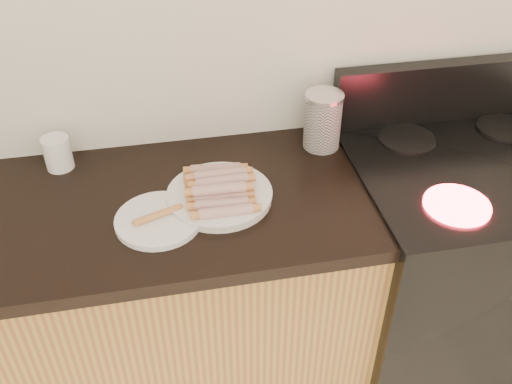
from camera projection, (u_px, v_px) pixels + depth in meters
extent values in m
cube|color=silver|center=(203.00, 16.00, 1.60)|extent=(4.00, 0.04, 2.60)
cube|color=olive|center=(8.00, 340.00, 1.78)|extent=(2.20, 0.59, 0.86)
cube|color=black|center=(451.00, 273.00, 1.98)|extent=(0.76, 0.65, 0.90)
cube|color=black|center=(482.00, 166.00, 1.71)|extent=(0.76, 0.65, 0.01)
cube|color=black|center=(446.00, 91.00, 1.86)|extent=(0.76, 0.06, 0.20)
cylinder|color=#FF1E2D|center=(457.00, 205.00, 1.54)|extent=(0.18, 0.18, 0.01)
cylinder|color=black|center=(407.00, 139.00, 1.81)|extent=(0.18, 0.18, 0.01)
cylinder|color=black|center=(505.00, 128.00, 1.86)|extent=(0.18, 0.18, 0.01)
cylinder|color=white|center=(220.00, 196.00, 1.58)|extent=(0.35, 0.35, 0.02)
cylinder|color=white|center=(158.00, 220.00, 1.50)|extent=(0.29, 0.29, 0.02)
cylinder|color=maroon|center=(225.00, 212.00, 1.49)|extent=(0.14, 0.04, 0.03)
cylinder|color=maroon|center=(223.00, 204.00, 1.52)|extent=(0.14, 0.04, 0.03)
cylinder|color=maroon|center=(221.00, 197.00, 1.54)|extent=(0.14, 0.04, 0.03)
cylinder|color=maroon|center=(219.00, 189.00, 1.57)|extent=(0.14, 0.04, 0.03)
cylinder|color=maroon|center=(218.00, 182.00, 1.59)|extent=(0.14, 0.04, 0.03)
cylinder|color=maroon|center=(216.00, 176.00, 1.62)|extent=(0.14, 0.04, 0.03)
cylinder|color=maroon|center=(214.00, 169.00, 1.64)|extent=(0.14, 0.04, 0.03)
cylinder|color=maroon|center=(221.00, 189.00, 1.52)|extent=(0.14, 0.04, 0.03)
cylinder|color=maroon|center=(219.00, 182.00, 1.55)|extent=(0.14, 0.04, 0.03)
cylinder|color=maroon|center=(217.00, 175.00, 1.58)|extent=(0.14, 0.04, 0.03)
cylinder|color=#C67855|center=(158.00, 215.00, 1.49)|extent=(0.12, 0.06, 0.02)
cylinder|color=silver|center=(322.00, 122.00, 1.75)|extent=(0.11, 0.11, 0.17)
cylinder|color=silver|center=(325.00, 96.00, 1.70)|extent=(0.12, 0.12, 0.01)
cylinder|color=white|center=(58.00, 153.00, 1.68)|extent=(0.09, 0.09, 0.10)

